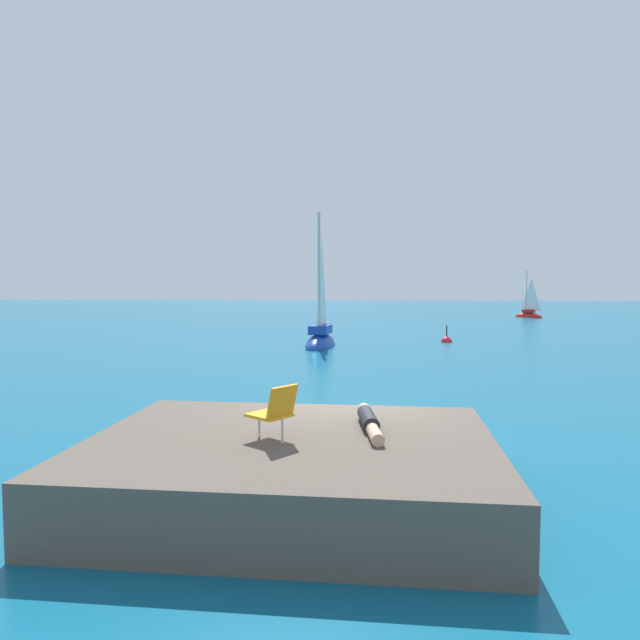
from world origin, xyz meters
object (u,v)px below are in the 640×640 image
object	(u,v)px
sailboat_far	(529,314)
beach_chair	(275,410)
person_sunbather	(369,422)
marker_buoy	(447,342)
sailboat_near	(321,339)

from	to	relation	value
sailboat_far	beach_chair	size ratio (longest dim) A/B	5.44
sailboat_far	beach_chair	distance (m)	45.47
person_sunbather	marker_buoy	bearing A→B (deg)	162.47
person_sunbather	marker_buoy	size ratio (longest dim) A/B	1.56
beach_chair	person_sunbather	bearing A→B (deg)	-112.35
sailboat_near	beach_chair	world-z (taller)	sailboat_near
sailboat_near	sailboat_far	bearing A→B (deg)	152.86
person_sunbather	marker_buoy	distance (m)	21.72
person_sunbather	beach_chair	size ratio (longest dim) A/B	2.21
sailboat_far	person_sunbather	distance (m)	44.33
person_sunbather	beach_chair	world-z (taller)	beach_chair
sailboat_near	sailboat_far	xyz separation A→B (m)	(16.93, 22.69, -0.14)
sailboat_near	beach_chair	size ratio (longest dim) A/B	8.59
beach_chair	marker_buoy	distance (m)	22.76
sailboat_far	marker_buoy	world-z (taller)	sailboat_far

